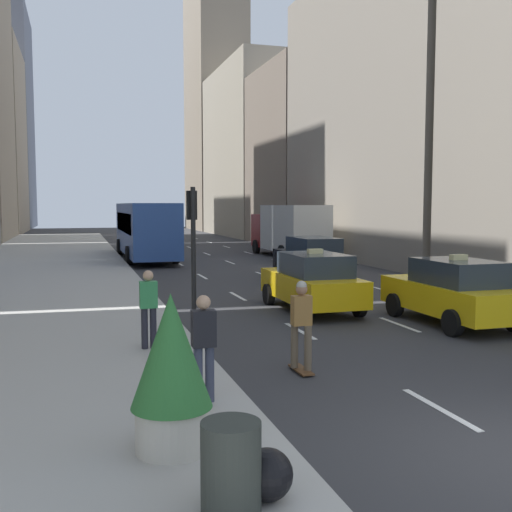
{
  "coord_description": "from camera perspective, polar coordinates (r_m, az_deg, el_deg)",
  "views": [
    {
      "loc": [
        -5.55,
        -5.82,
        3.16
      ],
      "look_at": [
        0.08,
        12.73,
        1.5
      ],
      "focal_mm": 42.0,
      "sensor_mm": 36.0,
      "label": 1
    }
  ],
  "objects": [
    {
      "name": "trash_can",
      "position": [
        6.21,
        -2.4,
        -19.43
      ],
      "size": [
        0.6,
        0.6,
        0.9
      ],
      "primitive_type": "cylinder",
      "color": "#2D332D",
      "rests_on": "sidewalk_left"
    },
    {
      "name": "pedestrian_mid_block",
      "position": [
        12.75,
        -10.2,
        -4.63
      ],
      "size": [
        0.36,
        0.22,
        1.65
      ],
      "color": "#23232D",
      "rests_on": "sidewalk_left"
    },
    {
      "name": "pedestrian_near_curb",
      "position": [
        9.21,
        -5.0,
        -8.24
      ],
      "size": [
        0.36,
        0.22,
        1.65
      ],
      "color": "#383D51",
      "rests_on": "sidewalk_left"
    },
    {
      "name": "taxi_second",
      "position": [
        16.69,
        18.26,
        -3.2
      ],
      "size": [
        2.02,
        4.4,
        1.87
      ],
      "color": "yellow",
      "rests_on": "ground"
    },
    {
      "name": "traffic_light_pole",
      "position": [
        14.94,
        -6.06,
        1.99
      ],
      "size": [
        0.24,
        0.42,
        3.6
      ],
      "color": "black",
      "rests_on": "ground"
    },
    {
      "name": "city_bus",
      "position": [
        35.57,
        -10.52,
        2.59
      ],
      "size": [
        2.8,
        11.61,
        3.25
      ],
      "color": "#2D519E",
      "rests_on": "ground"
    },
    {
      "name": "building_row_right",
      "position": [
        52.64,
        2.91,
        14.01
      ],
      "size": [
        6.0,
        74.38,
        37.37
      ],
      "color": "gray",
      "rests_on": "ground"
    },
    {
      "name": "sidewalk_left",
      "position": [
        33.0,
        -19.32,
        -0.75
      ],
      "size": [
        8.0,
        66.0,
        0.15
      ],
      "primitive_type": "cube",
      "color": "#ADAAA3",
      "rests_on": "ground"
    },
    {
      "name": "skateboarder",
      "position": [
        11.34,
        4.34,
        -6.28
      ],
      "size": [
        0.36,
        0.8,
        1.75
      ],
      "color": "brown",
      "rests_on": "ground"
    },
    {
      "name": "lane_markings",
      "position": [
        30.12,
        -1.08,
        -1.12
      ],
      "size": [
        5.72,
        56.0,
        0.01
      ],
      "color": "white",
      "rests_on": "ground"
    },
    {
      "name": "box_truck",
      "position": [
        36.16,
        3.11,
        2.58
      ],
      "size": [
        2.58,
        8.4,
        3.15
      ],
      "color": "maroon",
      "rests_on": "ground"
    },
    {
      "name": "taxi_lead",
      "position": [
        17.94,
        5.38,
        -2.43
      ],
      "size": [
        2.02,
        4.4,
        1.87
      ],
      "color": "yellow",
      "rests_on": "ground"
    },
    {
      "name": "planter_with_shrub",
      "position": [
        7.47,
        -8.06,
        -10.72
      ],
      "size": [
        1.0,
        1.0,
        1.95
      ],
      "color": "beige",
      "rests_on": "sidewalk_left"
    },
    {
      "name": "sedan_black_near",
      "position": [
        25.36,
        5.31,
        -0.2
      ],
      "size": [
        2.02,
        4.83,
        1.81
      ],
      "color": "black",
      "rests_on": "ground"
    },
    {
      "name": "trash_bag",
      "position": [
        6.49,
        1.07,
        -20.09
      ],
      "size": [
        0.54,
        0.54,
        0.54
      ],
      "primitive_type": "sphere",
      "color": "black",
      "rests_on": "sidewalk_left"
    }
  ]
}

